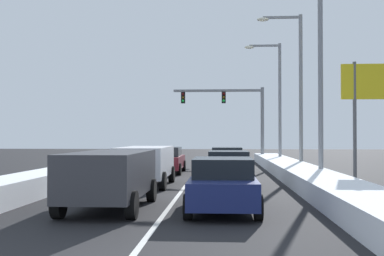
{
  "coord_description": "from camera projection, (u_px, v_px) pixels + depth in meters",
  "views": [
    {
      "loc": [
        1.59,
        -6.8,
        2.12
      ],
      "look_at": [
        -0.41,
        24.65,
        2.68
      ],
      "focal_mm": 44.8,
      "sensor_mm": 36.0,
      "label": 1
    }
  ],
  "objects": [
    {
      "name": "street_lamp_right_far",
      "position": [
        275.0,
        93.0,
        34.72
      ],
      "size": [
        2.66,
        0.36,
        8.89
      ],
      "color": "gray",
      "rests_on": "ground"
    },
    {
      "name": "traffic_light_gantry",
      "position": [
        234.0,
        108.0,
        39.84
      ],
      "size": [
        7.54,
        0.47,
        6.2
      ],
      "color": "slate",
      "rests_on": "ground"
    },
    {
      "name": "sedan_gray_right_lane_second",
      "position": [
        228.0,
        169.0,
        20.14
      ],
      "size": [
        2.0,
        4.5,
        1.51
      ],
      "color": "slate",
      "rests_on": "ground"
    },
    {
      "name": "street_lamp_right_near",
      "position": [
        313.0,
        62.0,
        21.47
      ],
      "size": [
        2.66,
        0.36,
        9.25
      ],
      "color": "gray",
      "rests_on": "ground"
    },
    {
      "name": "ground_plane",
      "position": [
        185.0,
        187.0,
        20.08
      ],
      "size": [
        120.0,
        120.0,
        0.0
      ],
      "primitive_type": "plane",
      "color": "black"
    },
    {
      "name": "snow_bank_left_shoulder",
      "position": [
        83.0,
        171.0,
        23.74
      ],
      "size": [
        1.64,
        36.47,
        0.76
      ],
      "primitive_type": "cube",
      "color": "white",
      "rests_on": "ground"
    },
    {
      "name": "suv_white_center_lane_second",
      "position": [
        145.0,
        162.0,
        20.49
      ],
      "size": [
        2.16,
        4.9,
        1.67
      ],
      "color": "silver",
      "rests_on": "ground"
    },
    {
      "name": "lane_stripe_between_right_lane_and_center_lane",
      "position": [
        190.0,
        180.0,
        23.39
      ],
      "size": [
        0.14,
        36.47,
        0.01
      ],
      "primitive_type": "cube",
      "color": "silver",
      "rests_on": "ground"
    },
    {
      "name": "suv_charcoal_center_lane_nearest",
      "position": [
        110.0,
        174.0,
        13.95
      ],
      "size": [
        2.16,
        4.9,
        1.67
      ],
      "color": "#38383D",
      "rests_on": "ground"
    },
    {
      "name": "street_lamp_right_mid",
      "position": [
        295.0,
        79.0,
        28.08
      ],
      "size": [
        2.66,
        0.36,
        9.29
      ],
      "color": "gray",
      "rests_on": "ground"
    },
    {
      "name": "snow_bank_right_shoulder",
      "position": [
        300.0,
        173.0,
        23.06
      ],
      "size": [
        1.94,
        36.47,
        0.67
      ],
      "primitive_type": "cube",
      "color": "white",
      "rests_on": "ground"
    },
    {
      "name": "sedan_maroon_center_lane_third",
      "position": [
        166.0,
        160.0,
        27.61
      ],
      "size": [
        2.0,
        4.5,
        1.51
      ],
      "color": "maroon",
      "rests_on": "ground"
    },
    {
      "name": "roadside_sign_right",
      "position": [
        377.0,
        94.0,
        21.55
      ],
      "size": [
        3.2,
        0.16,
        5.5
      ],
      "color": "#59595B",
      "rests_on": "ground"
    },
    {
      "name": "sedan_silver_right_lane_third",
      "position": [
        227.0,
        160.0,
        26.93
      ],
      "size": [
        2.0,
        4.5,
        1.51
      ],
      "color": "#B7BABF",
      "rests_on": "ground"
    },
    {
      "name": "sedan_navy_right_lane_nearest",
      "position": [
        223.0,
        184.0,
        13.61
      ],
      "size": [
        2.0,
        4.5,
        1.51
      ],
      "color": "navy",
      "rests_on": "ground"
    }
  ]
}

